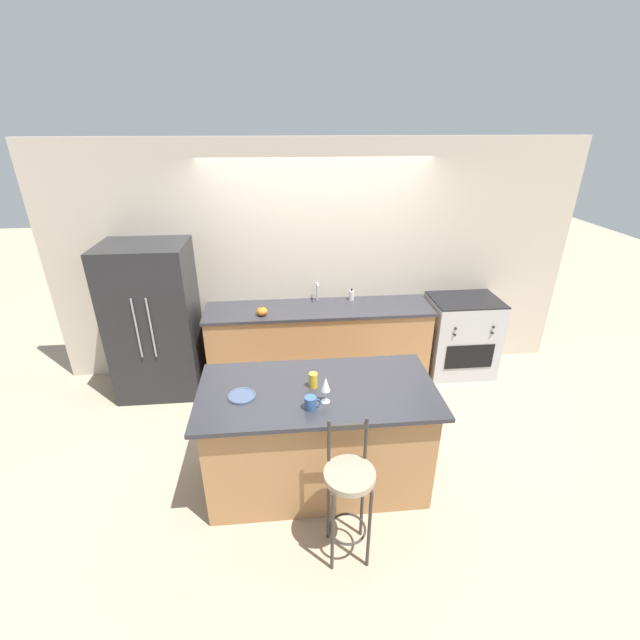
{
  "coord_description": "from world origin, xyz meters",
  "views": [
    {
      "loc": [
        -0.41,
        -4.09,
        2.85
      ],
      "look_at": [
        -0.07,
        -0.47,
        1.14
      ],
      "focal_mm": 24.0,
      "sensor_mm": 36.0,
      "label": 1
    }
  ],
  "objects_px": {
    "soap_bottle": "(352,295)",
    "oven_range": "(460,335)",
    "coffee_mug": "(311,403)",
    "tumbler_cup": "(313,380)",
    "bar_stool_near": "(349,488)",
    "dinner_plate": "(242,396)",
    "wine_glass": "(326,385)",
    "pumpkin_decoration": "(262,311)",
    "refrigerator": "(155,321)"
  },
  "relations": [
    {
      "from": "pumpkin_decoration",
      "to": "dinner_plate",
      "type": "bearing_deg",
      "value": -94.1
    },
    {
      "from": "oven_range",
      "to": "soap_bottle",
      "type": "distance_m",
      "value": 1.43
    },
    {
      "from": "tumbler_cup",
      "to": "soap_bottle",
      "type": "height_order",
      "value": "tumbler_cup"
    },
    {
      "from": "dinner_plate",
      "to": "coffee_mug",
      "type": "bearing_deg",
      "value": -21.29
    },
    {
      "from": "dinner_plate",
      "to": "pumpkin_decoration",
      "type": "height_order",
      "value": "pumpkin_decoration"
    },
    {
      "from": "coffee_mug",
      "to": "soap_bottle",
      "type": "xyz_separation_m",
      "value": [
        0.64,
        2.08,
        -0.02
      ]
    },
    {
      "from": "soap_bottle",
      "to": "tumbler_cup",
      "type": "bearing_deg",
      "value": -108.36
    },
    {
      "from": "wine_glass",
      "to": "soap_bottle",
      "type": "height_order",
      "value": "wine_glass"
    },
    {
      "from": "bar_stool_near",
      "to": "dinner_plate",
      "type": "relative_size",
      "value": 5.1
    },
    {
      "from": "wine_glass",
      "to": "bar_stool_near",
      "type": "bearing_deg",
      "value": -78.67
    },
    {
      "from": "dinner_plate",
      "to": "wine_glass",
      "type": "distance_m",
      "value": 0.65
    },
    {
      "from": "refrigerator",
      "to": "dinner_plate",
      "type": "relative_size",
      "value": 8.03
    },
    {
      "from": "oven_range",
      "to": "pumpkin_decoration",
      "type": "xyz_separation_m",
      "value": [
        -2.36,
        -0.15,
        0.49
      ]
    },
    {
      "from": "coffee_mug",
      "to": "tumbler_cup",
      "type": "bearing_deg",
      "value": 81.88
    },
    {
      "from": "soap_bottle",
      "to": "oven_range",
      "type": "bearing_deg",
      "value": -8.0
    },
    {
      "from": "oven_range",
      "to": "soap_bottle",
      "type": "xyz_separation_m",
      "value": [
        -1.32,
        0.19,
        0.5
      ]
    },
    {
      "from": "refrigerator",
      "to": "soap_bottle",
      "type": "height_order",
      "value": "refrigerator"
    },
    {
      "from": "coffee_mug",
      "to": "soap_bottle",
      "type": "bearing_deg",
      "value": 72.96
    },
    {
      "from": "refrigerator",
      "to": "tumbler_cup",
      "type": "relative_size",
      "value": 13.95
    },
    {
      "from": "coffee_mug",
      "to": "pumpkin_decoration",
      "type": "height_order",
      "value": "coffee_mug"
    },
    {
      "from": "dinner_plate",
      "to": "wine_glass",
      "type": "height_order",
      "value": "wine_glass"
    },
    {
      "from": "oven_range",
      "to": "tumbler_cup",
      "type": "bearing_deg",
      "value": -139.9
    },
    {
      "from": "wine_glass",
      "to": "soap_bottle",
      "type": "relative_size",
      "value": 1.48
    },
    {
      "from": "oven_range",
      "to": "dinner_plate",
      "type": "relative_size",
      "value": 4.47
    },
    {
      "from": "wine_glass",
      "to": "coffee_mug",
      "type": "xyz_separation_m",
      "value": [
        -0.12,
        -0.08,
        -0.1
      ]
    },
    {
      "from": "refrigerator",
      "to": "wine_glass",
      "type": "height_order",
      "value": "refrigerator"
    },
    {
      "from": "refrigerator",
      "to": "oven_range",
      "type": "bearing_deg",
      "value": 0.79
    },
    {
      "from": "dinner_plate",
      "to": "soap_bottle",
      "type": "distance_m",
      "value": 2.21
    },
    {
      "from": "tumbler_cup",
      "to": "soap_bottle",
      "type": "bearing_deg",
      "value": 71.64
    },
    {
      "from": "soap_bottle",
      "to": "dinner_plate",
      "type": "bearing_deg",
      "value": -121.39
    },
    {
      "from": "refrigerator",
      "to": "tumbler_cup",
      "type": "xyz_separation_m",
      "value": [
        1.62,
        -1.57,
        0.15
      ]
    },
    {
      "from": "oven_range",
      "to": "coffee_mug",
      "type": "bearing_deg",
      "value": -135.96
    },
    {
      "from": "bar_stool_near",
      "to": "dinner_plate",
      "type": "xyz_separation_m",
      "value": [
        -0.73,
        0.64,
        0.35
      ]
    },
    {
      "from": "dinner_plate",
      "to": "pumpkin_decoration",
      "type": "relative_size",
      "value": 1.79
    },
    {
      "from": "wine_glass",
      "to": "tumbler_cup",
      "type": "height_order",
      "value": "wine_glass"
    },
    {
      "from": "refrigerator",
      "to": "coffee_mug",
      "type": "xyz_separation_m",
      "value": [
        1.58,
        -1.85,
        0.14
      ]
    },
    {
      "from": "pumpkin_decoration",
      "to": "refrigerator",
      "type": "bearing_deg",
      "value": 174.93
    },
    {
      "from": "wine_glass",
      "to": "tumbler_cup",
      "type": "distance_m",
      "value": 0.23
    },
    {
      "from": "tumbler_cup",
      "to": "soap_bottle",
      "type": "xyz_separation_m",
      "value": [
        0.6,
        1.81,
        -0.03
      ]
    },
    {
      "from": "coffee_mug",
      "to": "tumbler_cup",
      "type": "height_order",
      "value": "tumbler_cup"
    },
    {
      "from": "refrigerator",
      "to": "bar_stool_near",
      "type": "xyz_separation_m",
      "value": [
        1.8,
        -2.29,
        -0.25
      ]
    },
    {
      "from": "refrigerator",
      "to": "oven_range",
      "type": "distance_m",
      "value": 3.56
    },
    {
      "from": "oven_range",
      "to": "bar_stool_near",
      "type": "relative_size",
      "value": 0.88
    },
    {
      "from": "bar_stool_near",
      "to": "pumpkin_decoration",
      "type": "relative_size",
      "value": 9.11
    },
    {
      "from": "soap_bottle",
      "to": "bar_stool_near",
      "type": "bearing_deg",
      "value": -99.41
    },
    {
      "from": "bar_stool_near",
      "to": "tumbler_cup",
      "type": "relative_size",
      "value": 8.87
    },
    {
      "from": "pumpkin_decoration",
      "to": "soap_bottle",
      "type": "height_order",
      "value": "soap_bottle"
    },
    {
      "from": "dinner_plate",
      "to": "pumpkin_decoration",
      "type": "xyz_separation_m",
      "value": [
        0.11,
        1.55,
        0.01
      ]
    },
    {
      "from": "pumpkin_decoration",
      "to": "soap_bottle",
      "type": "distance_m",
      "value": 1.09
    },
    {
      "from": "refrigerator",
      "to": "dinner_plate",
      "type": "height_order",
      "value": "refrigerator"
    }
  ]
}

